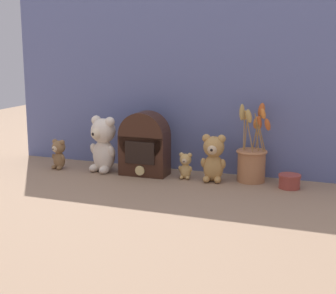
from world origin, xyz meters
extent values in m
plane|color=#8E7056|center=(0.00, 0.00, 0.00)|extent=(4.00, 4.00, 0.00)
cube|color=slate|center=(0.00, 0.17, 0.40)|extent=(1.53, 0.02, 0.79)
ellipsoid|color=beige|center=(-0.28, 0.01, 0.07)|extent=(0.12, 0.10, 0.13)
sphere|color=beige|center=(-0.28, 0.01, 0.17)|extent=(0.10, 0.10, 0.10)
sphere|color=beige|center=(-0.29, -0.02, 0.17)|extent=(0.05, 0.05, 0.05)
sphere|color=black|center=(-0.30, -0.04, 0.17)|extent=(0.01, 0.01, 0.01)
sphere|color=beige|center=(-0.25, 0.01, 0.21)|extent=(0.04, 0.04, 0.04)
sphere|color=beige|center=(-0.32, 0.02, 0.21)|extent=(0.04, 0.04, 0.04)
ellipsoid|color=beige|center=(-0.24, 0.00, 0.09)|extent=(0.04, 0.05, 0.06)
ellipsoid|color=beige|center=(-0.33, 0.02, 0.09)|extent=(0.04, 0.05, 0.06)
ellipsoid|color=beige|center=(-0.26, -0.02, 0.02)|extent=(0.05, 0.06, 0.03)
ellipsoid|color=beige|center=(-0.32, -0.01, 0.02)|extent=(0.05, 0.06, 0.03)
ellipsoid|color=tan|center=(0.18, 0.03, 0.05)|extent=(0.08, 0.07, 0.11)
sphere|color=tan|center=(0.18, 0.03, 0.14)|extent=(0.08, 0.08, 0.08)
sphere|color=#D1B289|center=(0.19, 0.00, 0.13)|extent=(0.04, 0.04, 0.04)
sphere|color=black|center=(0.19, -0.02, 0.13)|extent=(0.01, 0.01, 0.01)
sphere|color=tan|center=(0.21, 0.03, 0.17)|extent=(0.03, 0.03, 0.03)
sphere|color=tan|center=(0.15, 0.03, 0.17)|extent=(0.03, 0.03, 0.03)
ellipsoid|color=tan|center=(0.22, 0.03, 0.07)|extent=(0.03, 0.04, 0.05)
ellipsoid|color=tan|center=(0.15, 0.02, 0.07)|extent=(0.03, 0.04, 0.05)
ellipsoid|color=tan|center=(0.21, 0.01, 0.01)|extent=(0.03, 0.05, 0.03)
ellipsoid|color=tan|center=(0.17, 0.00, 0.01)|extent=(0.03, 0.05, 0.03)
ellipsoid|color=olive|center=(-0.48, -0.01, 0.04)|extent=(0.06, 0.05, 0.07)
sphere|color=olive|center=(-0.48, -0.01, 0.09)|extent=(0.06, 0.06, 0.06)
sphere|color=#D1B289|center=(-0.49, -0.03, 0.09)|extent=(0.03, 0.03, 0.03)
sphere|color=black|center=(-0.49, -0.04, 0.09)|extent=(0.01, 0.01, 0.01)
sphere|color=olive|center=(-0.46, -0.02, 0.12)|extent=(0.02, 0.02, 0.02)
sphere|color=olive|center=(-0.50, -0.01, 0.12)|extent=(0.02, 0.02, 0.02)
ellipsoid|color=olive|center=(-0.46, -0.02, 0.05)|extent=(0.02, 0.03, 0.03)
ellipsoid|color=olive|center=(-0.51, -0.01, 0.05)|extent=(0.02, 0.03, 0.03)
ellipsoid|color=olive|center=(-0.47, -0.03, 0.01)|extent=(0.02, 0.03, 0.02)
ellipsoid|color=olive|center=(-0.50, -0.02, 0.01)|extent=(0.02, 0.03, 0.02)
ellipsoid|color=tan|center=(0.07, 0.03, 0.03)|extent=(0.05, 0.04, 0.06)
sphere|color=tan|center=(0.07, 0.03, 0.08)|extent=(0.05, 0.05, 0.05)
sphere|color=#D1B289|center=(0.07, 0.01, 0.07)|extent=(0.02, 0.02, 0.02)
sphere|color=black|center=(0.07, 0.00, 0.07)|extent=(0.01, 0.01, 0.01)
sphere|color=tan|center=(0.09, 0.03, 0.10)|extent=(0.02, 0.02, 0.02)
sphere|color=tan|center=(0.05, 0.03, 0.10)|extent=(0.02, 0.02, 0.02)
ellipsoid|color=tan|center=(0.09, 0.03, 0.04)|extent=(0.02, 0.02, 0.03)
ellipsoid|color=tan|center=(0.05, 0.02, 0.04)|extent=(0.02, 0.02, 0.03)
ellipsoid|color=tan|center=(0.08, 0.01, 0.01)|extent=(0.02, 0.03, 0.02)
ellipsoid|color=tan|center=(0.06, 0.01, 0.01)|extent=(0.02, 0.03, 0.02)
cylinder|color=#AD7047|center=(0.32, 0.08, 0.06)|extent=(0.11, 0.11, 0.12)
torus|color=#AD7047|center=(0.32, 0.08, 0.12)|extent=(0.12, 0.12, 0.01)
cylinder|color=#9E7542|center=(0.33, 0.11, 0.17)|extent=(0.02, 0.01, 0.10)
ellipsoid|color=orange|center=(0.33, 0.12, 0.22)|extent=(0.04, 0.03, 0.05)
cylinder|color=#9E7542|center=(0.32, 0.04, 0.19)|extent=(0.03, 0.01, 0.14)
ellipsoid|color=tan|center=(0.32, 0.03, 0.26)|extent=(0.03, 0.02, 0.06)
cylinder|color=#9E7542|center=(0.35, 0.05, 0.20)|extent=(0.04, 0.04, 0.15)
ellipsoid|color=orange|center=(0.37, 0.03, 0.27)|extent=(0.03, 0.03, 0.04)
cylinder|color=#9E7542|center=(0.34, 0.06, 0.18)|extent=(0.02, 0.02, 0.11)
ellipsoid|color=#C65B28|center=(0.35, 0.05, 0.24)|extent=(0.03, 0.03, 0.05)
cylinder|color=#9E7542|center=(0.29, 0.07, 0.20)|extent=(0.01, 0.03, 0.14)
ellipsoid|color=tan|center=(0.28, 0.07, 0.27)|extent=(0.03, 0.03, 0.06)
cylinder|color=#9E7542|center=(0.36, 0.06, 0.18)|extent=(0.02, 0.05, 0.11)
ellipsoid|color=#C65B28|center=(0.38, 0.05, 0.23)|extent=(0.03, 0.04, 0.05)
cylinder|color=#9E7542|center=(0.34, 0.10, 0.20)|extent=(0.02, 0.02, 0.15)
ellipsoid|color=#C65B28|center=(0.35, 0.11, 0.27)|extent=(0.04, 0.04, 0.07)
cylinder|color=#9E7542|center=(0.29, 0.09, 0.19)|extent=(0.01, 0.02, 0.13)
ellipsoid|color=gold|center=(0.29, 0.09, 0.25)|extent=(0.03, 0.03, 0.04)
cube|color=#381E14|center=(-0.10, 0.03, 0.08)|extent=(0.19, 0.10, 0.16)
cylinder|color=#381E14|center=(-0.10, 0.03, 0.16)|extent=(0.19, 0.10, 0.19)
cube|color=black|center=(-0.10, -0.03, 0.10)|extent=(0.12, 0.01, 0.09)
cylinder|color=#D6BC7A|center=(-0.10, -0.03, 0.03)|extent=(0.04, 0.01, 0.04)
cylinder|color=#993D33|center=(0.47, 0.03, 0.02)|extent=(0.08, 0.08, 0.04)
cylinder|color=#993D33|center=(0.47, 0.03, 0.05)|extent=(0.08, 0.08, 0.01)
camera|label=1|loc=(0.71, -1.83, 0.53)|focal=55.00mm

